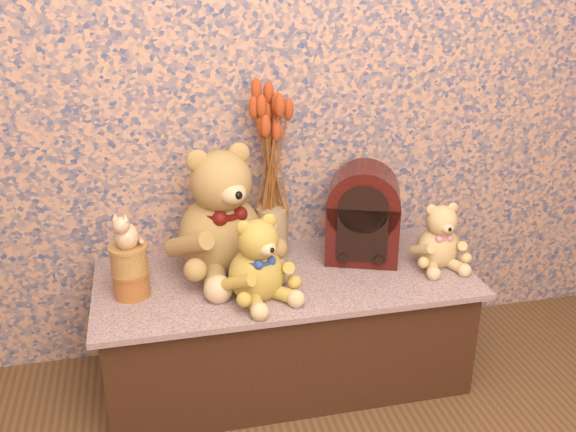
# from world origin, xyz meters

# --- Properties ---
(display_shelf) EXTENTS (1.28, 0.57, 0.41)m
(display_shelf) POSITION_xyz_m (0.00, 1.22, 0.21)
(display_shelf) COLOR #374972
(display_shelf) RESTS_ON ground
(teddy_large) EXTENTS (0.51, 0.55, 0.48)m
(teddy_large) POSITION_xyz_m (-0.20, 1.33, 0.65)
(teddy_large) COLOR olive
(teddy_large) RESTS_ON display_shelf
(teddy_medium) EXTENTS (0.33, 0.35, 0.30)m
(teddy_medium) POSITION_xyz_m (-0.12, 1.10, 0.56)
(teddy_medium) COLOR #B28532
(teddy_medium) RESTS_ON display_shelf
(teddy_small) EXTENTS (0.20, 0.24, 0.25)m
(teddy_small) POSITION_xyz_m (0.54, 1.19, 0.54)
(teddy_small) COLOR tan
(teddy_small) RESTS_ON display_shelf
(cathedral_radio) EXTENTS (0.30, 0.26, 0.35)m
(cathedral_radio) POSITION_xyz_m (0.30, 1.29, 0.59)
(cathedral_radio) COLOR #350C09
(cathedral_radio) RESTS_ON display_shelf
(ceramic_vase) EXTENTS (0.14, 0.14, 0.19)m
(ceramic_vase) POSITION_xyz_m (-0.01, 1.38, 0.51)
(ceramic_vase) COLOR tan
(ceramic_vase) RESTS_ON display_shelf
(dried_stalks) EXTENTS (0.26, 0.26, 0.42)m
(dried_stalks) POSITION_xyz_m (-0.01, 1.38, 0.81)
(dried_stalks) COLOR #B3411C
(dried_stalks) RESTS_ON ceramic_vase
(biscuit_tin_lower) EXTENTS (0.15, 0.15, 0.08)m
(biscuit_tin_lower) POSITION_xyz_m (-0.51, 1.20, 0.45)
(biscuit_tin_lower) COLOR gold
(biscuit_tin_lower) RESTS_ON display_shelf
(biscuit_tin_upper) EXTENTS (0.15, 0.15, 0.09)m
(biscuit_tin_upper) POSITION_xyz_m (-0.51, 1.20, 0.54)
(biscuit_tin_upper) COLOR #DEC461
(biscuit_tin_upper) RESTS_ON biscuit_tin_lower
(cat_figurine) EXTENTS (0.12, 0.13, 0.13)m
(cat_figurine) POSITION_xyz_m (-0.51, 1.20, 0.65)
(cat_figurine) COLOR silver
(cat_figurine) RESTS_ON biscuit_tin_upper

